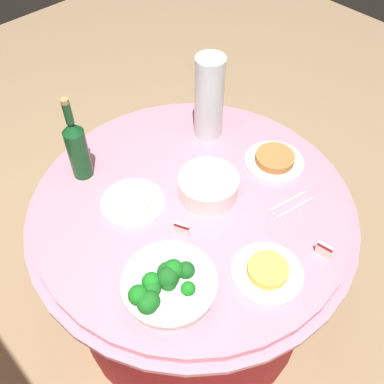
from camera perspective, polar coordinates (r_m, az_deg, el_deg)
The scene contains 12 objects.
ground_plane at distance 2.17m, azimuth 0.00°, elevation -13.82°, with size 6.00×6.00×0.00m, color #9E7F5B.
buffet_table at distance 1.84m, azimuth 0.00°, elevation -8.49°, with size 1.16×1.16×0.74m.
broccoli_bowl at distance 1.31m, azimuth -3.24°, elevation -11.89°, with size 0.28×0.28×0.11m.
plate_stack at distance 1.54m, azimuth 2.10°, elevation 0.77°, with size 0.21×0.21×0.08m.
wine_bottle at distance 1.59m, azimuth -14.54°, elevation 5.54°, with size 0.07×0.07×0.34m.
decorative_fruit_vase at distance 1.70m, azimuth 2.21°, elevation 11.50°, with size 0.11×0.11×0.34m.
serving_tongs at distance 1.56m, azimuth 12.44°, elevation -1.70°, with size 0.07×0.17×0.01m.
food_plate_rice at distance 1.54m, azimuth -7.64°, elevation -1.21°, with size 0.22×0.22×0.04m.
food_plate_peanuts at distance 1.69m, azimuth 10.55°, elevation 4.07°, with size 0.22×0.22×0.04m.
food_plate_fried_egg at distance 1.38m, azimuth 9.65°, elevation -10.06°, with size 0.22×0.22×0.04m.
label_placard_front at distance 1.45m, azimuth 16.60°, elevation -7.09°, with size 0.05×0.02×0.05m.
label_placard_mid at distance 1.43m, azimuth -1.35°, elevation -4.72°, with size 0.05×0.03×0.05m.
Camera 1 is at (-0.72, 0.68, 1.93)m, focal length 41.54 mm.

